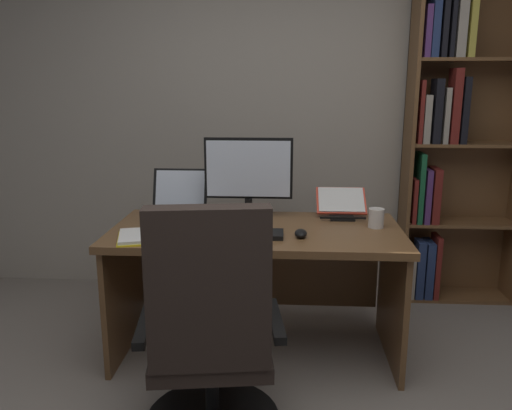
% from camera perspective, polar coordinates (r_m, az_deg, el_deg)
% --- Properties ---
extents(wall_back, '(5.38, 0.12, 2.66)m').
position_cam_1_polar(wall_back, '(3.77, 4.64, 10.61)').
color(wall_back, '#A89E8E').
rests_on(wall_back, ground).
extents(desk, '(1.58, 0.76, 0.74)m').
position_cam_1_polar(desk, '(2.94, 0.13, -5.97)').
color(desk, brown).
rests_on(desk, ground).
extents(bookshelf, '(0.79, 0.28, 2.21)m').
position_cam_1_polar(bookshelf, '(3.74, 20.82, 6.73)').
color(bookshelf, brown).
rests_on(bookshelf, ground).
extents(office_chair, '(0.66, 0.60, 1.07)m').
position_cam_1_polar(office_chair, '(2.22, -5.04, -15.21)').
color(office_chair, black).
rests_on(office_chair, ground).
extents(monitor, '(0.51, 0.16, 0.47)m').
position_cam_1_polar(monitor, '(3.00, -0.84, 3.15)').
color(monitor, black).
rests_on(monitor, desk).
extents(laptop, '(0.34, 0.35, 0.26)m').
position_cam_1_polar(laptop, '(3.11, -8.77, -0.10)').
color(laptop, black).
rests_on(laptop, desk).
extents(keyboard, '(0.42, 0.15, 0.02)m').
position_cam_1_polar(keyboard, '(2.66, -1.49, -3.21)').
color(keyboard, black).
rests_on(keyboard, desk).
extents(computer_mouse, '(0.06, 0.10, 0.04)m').
position_cam_1_polar(computer_mouse, '(2.65, 4.99, -3.15)').
color(computer_mouse, black).
rests_on(computer_mouse, desk).
extents(reading_stand_with_book, '(0.29, 0.24, 0.15)m').
position_cam_1_polar(reading_stand_with_book, '(3.09, 9.42, 0.16)').
color(reading_stand_with_book, black).
rests_on(reading_stand_with_book, desk).
extents(open_binder, '(0.48, 0.36, 0.02)m').
position_cam_1_polar(open_binder, '(2.69, -10.57, -3.31)').
color(open_binder, yellow).
rests_on(open_binder, desk).
extents(notepad, '(0.16, 0.22, 0.01)m').
position_cam_1_polar(notepad, '(2.90, -5.74, -2.03)').
color(notepad, silver).
rests_on(notepad, desk).
extents(pen, '(0.13, 0.05, 0.01)m').
position_cam_1_polar(pen, '(2.89, -5.35, -1.87)').
color(pen, black).
rests_on(pen, notepad).
extents(coffee_mug, '(0.08, 0.08, 0.11)m').
position_cam_1_polar(coffee_mug, '(2.89, 13.17, -1.41)').
color(coffee_mug, silver).
rests_on(coffee_mug, desk).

